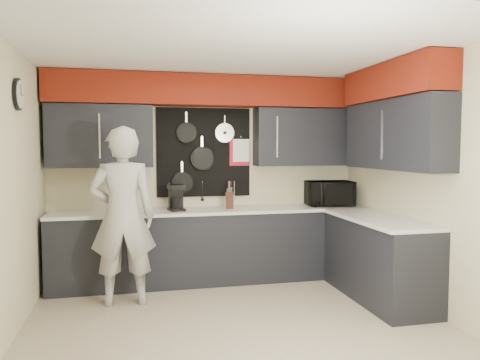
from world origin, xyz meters
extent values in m
plane|color=tan|center=(0.00, 0.00, 0.00)|extent=(4.00, 4.00, 0.00)
cube|color=beige|center=(0.00, 1.75, 1.30)|extent=(4.00, 0.01, 2.60)
cube|color=black|center=(-1.33, 1.59, 1.83)|extent=(1.24, 0.32, 0.75)
cube|color=black|center=(1.28, 1.59, 1.83)|extent=(1.34, 0.32, 0.75)
cube|color=maroon|center=(0.00, 1.57, 2.40)|extent=(3.94, 0.36, 0.38)
cube|color=black|center=(-0.05, 1.74, 1.62)|extent=(1.22, 0.03, 1.15)
cylinder|color=black|center=(-0.28, 1.70, 1.88)|extent=(0.26, 0.04, 0.26)
cylinder|color=black|center=(-0.08, 1.70, 1.55)|extent=(0.30, 0.04, 0.30)
cylinder|color=black|center=(-0.34, 1.70, 1.24)|extent=(0.27, 0.04, 0.27)
cylinder|color=silver|center=(0.22, 1.70, 1.88)|extent=(0.25, 0.02, 0.25)
cube|color=#B60E22|center=(0.42, 1.72, 1.62)|extent=(0.26, 0.01, 0.34)
cube|color=white|center=(0.44, 1.70, 1.65)|extent=(0.22, 0.01, 0.30)
cylinder|color=silver|center=(-0.50, 1.71, 1.13)|extent=(0.01, 0.01, 0.20)
cylinder|color=silver|center=(-0.08, 1.71, 1.13)|extent=(0.01, 0.01, 0.20)
cylinder|color=silver|center=(0.35, 1.71, 1.13)|extent=(0.01, 0.01, 0.20)
cube|color=beige|center=(2.00, 0.00, 1.30)|extent=(0.01, 3.50, 2.60)
cube|color=black|center=(1.84, 0.30, 1.83)|extent=(0.32, 1.70, 0.75)
cube|color=maroon|center=(1.82, 0.30, 2.40)|extent=(0.36, 1.70, 0.38)
cube|color=beige|center=(-2.00, 0.00, 1.30)|extent=(0.01, 3.50, 2.60)
cylinder|color=black|center=(-1.98, 0.40, 2.18)|extent=(0.04, 0.30, 0.30)
cylinder|color=white|center=(-1.96, 0.40, 2.18)|extent=(0.01, 0.26, 0.26)
cube|color=black|center=(0.00, 1.45, 0.44)|extent=(3.90, 0.60, 0.88)
cube|color=white|center=(0.00, 1.44, 0.90)|extent=(3.90, 0.63, 0.04)
cube|color=black|center=(1.70, 0.35, 0.44)|extent=(0.60, 1.60, 0.88)
cube|color=white|center=(1.69, 0.35, 0.90)|extent=(0.63, 1.60, 0.04)
cube|color=black|center=(0.00, 1.19, 0.05)|extent=(3.90, 0.06, 0.10)
imported|color=black|center=(1.58, 1.43, 1.08)|extent=(0.62, 0.45, 0.33)
cube|color=#351A10|center=(0.23, 1.43, 1.02)|extent=(0.10, 0.10, 0.21)
cylinder|color=white|center=(0.23, 1.45, 1.00)|extent=(0.12, 0.12, 0.16)
cube|color=black|center=(-0.44, 1.38, 0.93)|extent=(0.22, 0.25, 0.03)
cube|color=black|center=(-0.44, 1.45, 1.08)|extent=(0.18, 0.10, 0.29)
cube|color=black|center=(-0.44, 1.38, 1.21)|extent=(0.22, 0.25, 0.06)
cylinder|color=black|center=(-0.44, 1.36, 1.02)|extent=(0.11, 0.11, 0.14)
imported|color=#B5B5B3|center=(-1.07, 0.80, 0.96)|extent=(0.71, 0.47, 1.91)
camera|label=1|loc=(-0.95, -4.31, 1.69)|focal=35.00mm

